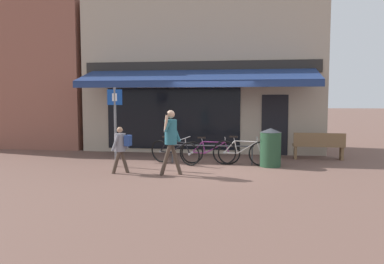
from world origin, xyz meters
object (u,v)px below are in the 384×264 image
(pedestrian_child, at_px, (121,145))
(bicycle_silver, at_px, (242,152))
(bicycle_purple, at_px, (210,152))
(parking_sign, at_px, (115,118))
(litter_bin, at_px, (270,147))
(pedestrian_adult, at_px, (171,135))
(park_bench, at_px, (319,145))
(bicycle_black, at_px, (174,152))

(pedestrian_child, bearing_deg, bicycle_silver, -151.35)
(bicycle_purple, xyz_separation_m, parking_sign, (-2.65, -0.89, 1.04))
(bicycle_purple, xyz_separation_m, pedestrian_child, (-2.17, -1.81, 0.39))
(pedestrian_child, distance_m, litter_bin, 4.24)
(bicycle_silver, bearing_deg, pedestrian_adult, -130.32)
(litter_bin, relative_size, parking_sign, 0.49)
(pedestrian_child, bearing_deg, park_bench, -150.57)
(pedestrian_child, distance_m, park_bench, 6.38)
(litter_bin, xyz_separation_m, parking_sign, (-4.42, -0.67, 0.84))
(pedestrian_adult, distance_m, park_bench, 5.30)
(litter_bin, bearing_deg, pedestrian_adult, -148.25)
(bicycle_silver, height_order, pedestrian_child, pedestrian_child)
(bicycle_silver, relative_size, litter_bin, 1.61)
(litter_bin, bearing_deg, bicycle_silver, 171.35)
(bicycle_silver, relative_size, pedestrian_child, 1.46)
(pedestrian_adult, distance_m, pedestrian_child, 1.36)
(pedestrian_child, bearing_deg, bicycle_purple, -140.07)
(bicycle_purple, bearing_deg, parking_sign, -162.46)
(pedestrian_adult, distance_m, parking_sign, 2.08)
(bicycle_silver, bearing_deg, bicycle_black, -170.34)
(bicycle_purple, distance_m, bicycle_silver, 0.96)
(pedestrian_child, bearing_deg, pedestrian_adult, 179.03)
(litter_bin, distance_m, park_bench, 2.24)
(bicycle_black, xyz_separation_m, pedestrian_child, (-1.11, -1.57, 0.38))
(bicycle_silver, bearing_deg, bicycle_purple, 179.40)
(pedestrian_child, xyz_separation_m, litter_bin, (3.93, 1.59, -0.20))
(litter_bin, bearing_deg, bicycle_black, -179.66)
(bicycle_silver, height_order, litter_bin, litter_bin)
(bicycle_silver, distance_m, parking_sign, 3.84)
(bicycle_silver, xyz_separation_m, park_bench, (2.42, 1.42, 0.08))
(pedestrian_adult, distance_m, litter_bin, 3.09)
(parking_sign, bearing_deg, pedestrian_child, -62.02)
(bicycle_black, relative_size, park_bench, 1.03)
(bicycle_silver, xyz_separation_m, litter_bin, (0.81, -0.12, 0.17))
(litter_bin, xyz_separation_m, park_bench, (1.62, 1.55, -0.10))
(litter_bin, distance_m, parking_sign, 4.55)
(bicycle_purple, height_order, pedestrian_child, pedestrian_child)
(bicycle_purple, bearing_deg, pedestrian_child, -141.12)
(litter_bin, bearing_deg, park_bench, 43.71)
(bicycle_purple, bearing_deg, pedestrian_adult, -115.54)
(pedestrian_child, height_order, parking_sign, parking_sign)
(bicycle_black, relative_size, pedestrian_child, 1.35)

